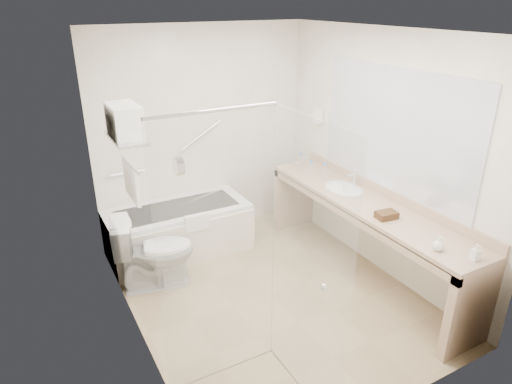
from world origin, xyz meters
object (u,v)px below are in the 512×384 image
amenity_basket (386,215)px  vanity_counter (365,220)px  bathtub (179,230)px  toilet (154,252)px  water_bottle_left (301,161)px

amenity_basket → vanity_counter: bearing=76.5°
vanity_counter → amenity_basket: size_ratio=13.85×
vanity_counter → bathtub: bearing=137.6°
toilet → bathtub: bearing=-27.9°
bathtub → amenity_basket: (1.44, -1.76, 0.61)m
toilet → water_bottle_left: 2.05m
bathtub → toilet: (-0.45, -0.54, 0.11)m
amenity_basket → bathtub: bearing=129.2°
bathtub → amenity_basket: 2.35m
bathtub → vanity_counter: size_ratio=0.59×
water_bottle_left → vanity_counter: bearing=-88.9°
vanity_counter → water_bottle_left: 1.20m
vanity_counter → toilet: size_ratio=3.41×
bathtub → water_bottle_left: water_bottle_left is taller
toilet → amenity_basket: amenity_basket is taller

